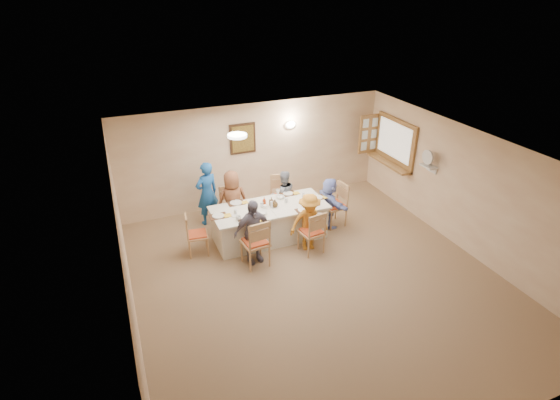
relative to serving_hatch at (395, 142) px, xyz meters
name	(u,v)px	position (x,y,z in m)	size (l,w,h in m)	color
ground	(318,280)	(-3.21, -2.40, -1.50)	(7.00, 7.00, 0.00)	#926F4E
room_walls	(322,208)	(-3.21, -2.40, 0.01)	(7.00, 7.00, 7.00)	tan
wall_picture	(243,139)	(-3.51, 1.06, 0.20)	(0.62, 0.05, 0.72)	black
wall_sconce	(291,125)	(-2.31, 1.04, 0.40)	(0.26, 0.09, 0.18)	white
ceiling_light	(237,136)	(-4.21, -0.90, 0.97)	(0.36, 0.36, 0.05)	white
serving_hatch	(395,142)	(0.00, 0.00, 0.00)	(0.06, 1.50, 1.15)	olive
hatch_sill	(389,163)	(-0.12, 0.00, -0.53)	(0.30, 1.50, 0.05)	olive
shutter_door	(369,134)	(-0.26, 0.76, 0.00)	(0.55, 0.04, 1.00)	olive
fan_shelf	(429,166)	(-0.08, -1.35, -0.10)	(0.22, 0.36, 0.03)	white
desk_fan	(429,160)	(-0.11, -1.35, 0.05)	(0.30, 0.30, 0.28)	#A5A5A8
dining_table	(270,222)	(-3.52, -0.68, -1.12)	(2.42, 1.03, 0.76)	white
chair_back_left	(232,208)	(-4.12, 0.12, -1.03)	(0.45, 0.45, 0.93)	tan
chair_back_right	(281,197)	(-2.92, 0.12, -1.00)	(0.48, 0.48, 1.00)	tan
chair_front_left	(255,241)	(-4.12, -1.48, -0.98)	(0.49, 0.49, 1.03)	tan
chair_front_right	(311,231)	(-2.92, -1.48, -1.02)	(0.46, 0.46, 0.95)	tan
chair_left_end	(197,234)	(-5.07, -0.68, -1.05)	(0.43, 0.43, 0.89)	tan
chair_right_end	(334,205)	(-1.97, -0.68, -1.00)	(0.48, 0.48, 1.00)	tan
diner_back_left	(233,201)	(-4.12, 0.00, -0.81)	(0.68, 0.45, 1.38)	brown
diner_back_right	(283,196)	(-2.92, 0.00, -0.90)	(0.62, 0.50, 1.20)	gray
diner_front_left	(253,232)	(-4.12, -1.36, -0.83)	(0.82, 0.42, 1.34)	slate
diner_front_right	(309,222)	(-2.92, -1.36, -0.88)	(0.85, 0.55, 1.24)	orange
diner_right_end	(329,203)	(-2.10, -0.68, -0.92)	(0.40, 1.10, 1.16)	#94A9FA
caregiver	(207,193)	(-4.57, 0.47, -0.76)	(0.62, 0.50, 1.49)	blue
placemat_fl	(248,221)	(-4.12, -1.10, -0.74)	(0.38, 0.28, 0.01)	#472B19
plate_fl	(248,221)	(-4.12, -1.10, -0.73)	(0.26, 0.26, 0.02)	white
napkin_fl	(258,220)	(-3.94, -1.15, -0.73)	(0.13, 0.13, 0.01)	yellow
placemat_fr	(304,210)	(-2.92, -1.10, -0.74)	(0.33, 0.25, 0.01)	#472B19
plate_fr	(304,210)	(-2.92, -1.10, -0.73)	(0.25, 0.25, 0.02)	white
napkin_fr	(313,210)	(-2.74, -1.15, -0.73)	(0.13, 0.13, 0.01)	yellow
placemat_bl	(236,203)	(-4.12, -0.26, -0.74)	(0.35, 0.26, 0.01)	#472B19
plate_bl	(236,203)	(-4.12, -0.26, -0.73)	(0.26, 0.26, 0.02)	white
napkin_bl	(245,202)	(-3.94, -0.31, -0.73)	(0.13, 0.13, 0.01)	yellow
placemat_br	(288,194)	(-2.92, -0.26, -0.74)	(0.35, 0.26, 0.01)	#472B19
plate_br	(288,193)	(-2.92, -0.26, -0.73)	(0.22, 0.22, 0.01)	white
napkin_br	(296,193)	(-2.74, -0.31, -0.73)	(0.13, 0.13, 0.01)	yellow
placemat_le	(218,216)	(-4.62, -0.68, -0.74)	(0.36, 0.27, 0.01)	#472B19
plate_le	(218,216)	(-4.62, -0.68, -0.73)	(0.24, 0.24, 0.02)	white
napkin_le	(227,215)	(-4.44, -0.73, -0.73)	(0.15, 0.15, 0.01)	yellow
placemat_re	(317,198)	(-2.40, -0.68, -0.74)	(0.33, 0.25, 0.01)	#472B19
plate_re	(317,197)	(-2.40, -0.68, -0.73)	(0.23, 0.23, 0.01)	white
napkin_re	(326,197)	(-2.22, -0.73, -0.73)	(0.14, 0.14, 0.01)	yellow
teacup_a	(238,218)	(-4.29, -0.97, -0.70)	(0.14, 0.14, 0.09)	white
teacup_b	(278,192)	(-3.12, -0.15, -0.70)	(0.12, 0.12, 0.09)	white
bowl_a	(262,213)	(-3.76, -0.91, -0.71)	(0.25, 0.25, 0.05)	white
bowl_b	(280,197)	(-3.16, -0.40, -0.71)	(0.21, 0.21, 0.05)	white
condiment_ketchup	(264,202)	(-3.61, -0.62, -0.63)	(0.10, 0.10, 0.21)	#C33B10
condiment_brown	(271,202)	(-3.46, -0.64, -0.64)	(0.10, 0.10, 0.19)	#483113
condiment_malt	(275,203)	(-3.41, -0.73, -0.66)	(0.14, 0.14, 0.17)	#483113
drinking_glass	(262,205)	(-3.67, -0.63, -0.68)	(0.07, 0.07, 0.11)	silver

